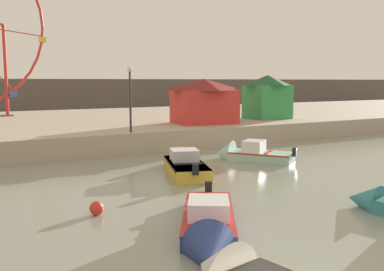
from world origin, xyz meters
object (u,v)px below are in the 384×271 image
at_px(promenade_lamp_far, 130,89).
at_px(mooring_buoy_orange, 97,208).
at_px(motorboat_seafoam, 247,154).
at_px(motorboat_navy_blue, 209,227).
at_px(carnival_booth_green_kiosk, 267,96).
at_px(carnival_booth_red_striped, 204,100).
at_px(motorboat_mustard_yellow, 183,163).

bearing_deg(promenade_lamp_far, mooring_buoy_orange, -116.80).
xyz_separation_m(motorboat_seafoam, motorboat_navy_blue, (-7.84, -8.86, -0.04)).
bearing_deg(promenade_lamp_far, motorboat_seafoam, -47.75).
bearing_deg(carnival_booth_green_kiosk, motorboat_seafoam, -133.84).
distance_m(motorboat_navy_blue, carnival_booth_red_striped, 19.38).
xyz_separation_m(carnival_booth_green_kiosk, mooring_buoy_orange, (-18.10, -14.01, -2.76)).
distance_m(motorboat_mustard_yellow, motorboat_seafoam, 4.28).
bearing_deg(carnival_booth_green_kiosk, mooring_buoy_orange, -142.07).
bearing_deg(motorboat_navy_blue, mooring_buoy_orange, -117.89).
height_order(carnival_booth_green_kiosk, mooring_buoy_orange, carnival_booth_green_kiosk).
distance_m(carnival_booth_red_striped, mooring_buoy_orange, 17.85).
distance_m(motorboat_navy_blue, promenade_lamp_far, 14.65).
height_order(motorboat_seafoam, carnival_booth_green_kiosk, carnival_booth_green_kiosk).
bearing_deg(mooring_buoy_orange, motorboat_mustard_yellow, 40.41).
bearing_deg(motorboat_navy_blue, carnival_booth_green_kiosk, 168.72).
xyz_separation_m(motorboat_seafoam, promenade_lamp_far, (-4.55, 5.01, 3.36)).
relative_size(motorboat_seafoam, carnival_booth_red_striped, 0.90).
distance_m(motorboat_seafoam, promenade_lamp_far, 7.56).
distance_m(motorboat_seafoam, carnival_booth_red_striped, 8.30).
bearing_deg(mooring_buoy_orange, carnival_booth_green_kiosk, 37.75).
relative_size(carnival_booth_red_striped, carnival_booth_green_kiosk, 1.36).
distance_m(carnival_booth_green_kiosk, mooring_buoy_orange, 23.05).
relative_size(motorboat_seafoam, motorboat_navy_blue, 0.78).
xyz_separation_m(motorboat_navy_blue, carnival_booth_red_striped, (9.80, 16.52, 2.54)).
distance_m(carnival_booth_red_striped, promenade_lamp_far, 7.08).
distance_m(motorboat_navy_blue, carnival_booth_green_kiosk, 23.85).
bearing_deg(motorboat_navy_blue, motorboat_seafoam, 169.97).
bearing_deg(mooring_buoy_orange, promenade_lamp_far, 63.20).
distance_m(motorboat_navy_blue, mooring_buoy_orange, 3.93).
distance_m(motorboat_seafoam, motorboat_navy_blue, 11.83).
bearing_deg(carnival_booth_green_kiosk, carnival_booth_red_striped, -171.95).
bearing_deg(mooring_buoy_orange, motorboat_navy_blue, -59.39).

